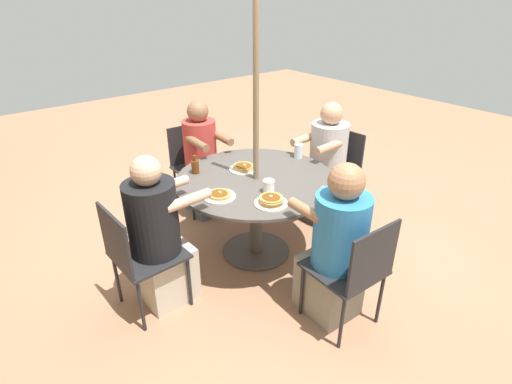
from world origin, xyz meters
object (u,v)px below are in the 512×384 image
diner_east (159,239)px  pancake_plate_a (219,195)px  drinking_glass_a (298,151)px  patio_table (256,194)px  patio_chair_west (336,167)px  patio_chair_east (137,253)px  diner_south (335,250)px  syrup_bottle (195,166)px  pancake_plate_c (271,201)px  pancake_plate_b (244,168)px  coffee_cup (269,186)px  patio_chair_south (354,268)px  diner_west (325,168)px  patio_chair_north (194,162)px  diner_north (202,163)px

diner_east → pancake_plate_a: size_ratio=4.77×
drinking_glass_a → patio_table: bearing=99.7°
diner_east → patio_chair_west: size_ratio=1.37×
patio_chair_east → diner_south: bearing=47.9°
diner_south → syrup_bottle: bearing=105.2°
patio_chair_west → pancake_plate_c: (-0.45, 1.24, 0.25)m
pancake_plate_b → coffee_cup: coffee_cup is taller
patio_chair_south → pancake_plate_b: bearing=89.4°
pancake_plate_b → coffee_cup: bearing=166.9°
patio_chair_east → diner_west: size_ratio=0.72×
diner_south → pancake_plate_c: bearing=108.7°
diner_west → pancake_plate_c: diner_west is taller
diner_east → patio_chair_south: bearing=37.0°
pancake_plate_b → pancake_plate_c: size_ratio=1.00×
pancake_plate_b → patio_chair_north: bearing=-2.2°
patio_chair_east → diner_east: diner_east is taller
diner_east → pancake_plate_c: 0.81m
patio_table → syrup_bottle: bearing=39.7°
patio_chair_east → diner_west: 1.94m
pancake_plate_b → syrup_bottle: 0.40m
patio_chair_south → drinking_glass_a: patio_chair_south is taller
diner_east → diner_west: diner_west is taller
pancake_plate_a → patio_chair_north: bearing=-22.3°
syrup_bottle → patio_chair_west: bearing=-103.6°
patio_chair_east → coffee_cup: size_ratio=8.80×
diner_north → coffee_cup: 1.16m
patio_chair_north → diner_east: diner_east is taller
patio_table → diner_east: 0.88m
syrup_bottle → drinking_glass_a: bearing=-108.2°
patio_table → drinking_glass_a: 0.60m
diner_east → pancake_plate_c: (-0.36, -0.70, 0.21)m
patio_chair_north → pancake_plate_b: (-0.86, 0.03, 0.24)m
diner_east → pancake_plate_a: (-0.05, -0.48, 0.20)m
patio_table → patio_chair_south: patio_chair_south is taller
patio_chair_south → patio_table: bearing=90.0°
patio_chair_east → patio_chair_west: same height
patio_chair_north → pancake_plate_a: size_ratio=3.50×
pancake_plate_b → patio_chair_east: bearing=101.8°
diner_south → pancake_plate_b: 1.09m
patio_chair_south → coffee_cup: size_ratio=8.80×
patio_chair_west → pancake_plate_a: patio_chair_west is taller
patio_table → diner_south: size_ratio=1.11×
patio_chair_west → patio_chair_south: bearing=132.0°
patio_chair_north → pancake_plate_a: bearing=70.8°
diner_west → pancake_plate_b: diner_west is taller
patio_chair_north → diner_south: diner_south is taller
patio_chair_north → patio_chair_south: bearing=90.0°
patio_table → diner_south: 0.89m
diner_east → syrup_bottle: size_ratio=7.40×
patio_chair_north → patio_chair_east: bearing=47.5°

